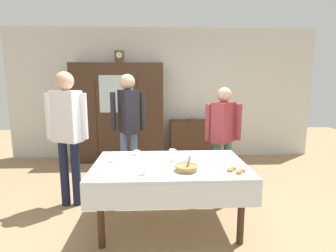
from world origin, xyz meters
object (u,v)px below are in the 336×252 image
Objects in this scene: tea_cup_far_left at (172,152)px; pastry_plate at (236,171)px; spoon_center at (220,155)px; tea_cup_mid_left at (174,160)px; dining_table at (170,173)px; tea_cup_center at (188,159)px; bread_basket at (186,168)px; wall_cabinet at (119,113)px; spoon_front_edge at (188,155)px; mantel_clock at (120,57)px; tea_cup_front_edge at (114,160)px; book_stack at (193,119)px; person_near_right_end at (128,119)px; tea_cup_far_right at (137,153)px; bookshelf_low at (193,139)px; person_behind_table_left at (223,131)px; tea_cup_back_edge at (145,172)px; person_beside_shelf at (67,125)px.

tea_cup_far_left reaches higher than pastry_plate.
tea_cup_far_left is 1.09× the size of spoon_center.
dining_table is at bearing -118.04° from tea_cup_mid_left.
tea_cup_center is 0.54× the size of bread_basket.
tea_cup_far_left is (0.95, -2.19, -0.23)m from wall_cabinet.
tea_cup_far_left is 0.19m from spoon_front_edge.
bread_basket is at bearing -98.28° from spoon_front_edge.
tea_cup_far_left is (0.90, -2.19, -1.33)m from mantel_clock.
tea_cup_front_edge reaches higher than spoon_front_edge.
dining_table is 6.94× the size of mantel_clock.
book_stack is 1.72× the size of tea_cup_far_left.
person_near_right_end reaches higher than book_stack.
spoon_center is (0.59, 0.23, -0.02)m from tea_cup_mid_left.
tea_cup_mid_left reaches higher than pastry_plate.
tea_cup_center is at bearing -0.31° from tea_cup_front_edge.
tea_cup_center is 0.17m from tea_cup_mid_left.
tea_cup_mid_left is 0.32m from bread_basket.
tea_cup_far_right is at bearing 178.46° from spoon_front_edge.
spoon_center is (0.00, -2.32, 0.32)m from bookshelf_low.
spoon_front_edge is at bearing -99.68° from bookshelf_low.
spoon_front_edge is (0.86, 0.23, -0.02)m from tea_cup_front_edge.
person_behind_table_left is at bearing -84.06° from book_stack.
pastry_plate is at bearing -62.77° from mantel_clock.
mantel_clock is at bearing -0.72° from wall_cabinet.
book_stack is 1.88× the size of spoon_center.
tea_cup_far_right is 1.00× the size of tea_cup_far_left.
book_stack is at bearing 1.99° from mantel_clock.
tea_cup_front_edge is (-1.25, -2.52, 0.35)m from bookshelf_low.
wall_cabinet reaches higher than tea_cup_far_left.
book_stack is at bearing 80.60° from bread_basket.
dining_table is 5.95× the size of pastry_plate.
book_stack is 2.32m from spoon_center.
wall_cabinet is at bearing 102.39° from tea_cup_back_edge.
bookshelf_low is at bearing 76.66° from dining_table.
person_beside_shelf reaches higher than person_behind_table_left.
tea_cup_back_edge is 1.09× the size of spoon_front_edge.
mantel_clock is 2.83m from spoon_front_edge.
tea_cup_back_edge is 1.10m from spoon_center.
tea_cup_front_edge is 1.09× the size of spoon_front_edge.
person_behind_table_left is (0.18, -1.75, 0.52)m from bookshelf_low.
person_behind_table_left is at bearing 8.24° from person_beside_shelf.
tea_cup_far_right is 0.65m from tea_cup_center.
person_behind_table_left reaches higher than bread_basket.
bookshelf_low is 8.05× the size of spoon_front_edge.
dining_table is 0.43m from spoon_front_edge.
person_near_right_end is (-0.18, 0.83, 0.30)m from tea_cup_far_right.
bread_basket reaches higher than bookshelf_low.
tea_cup_back_edge is 0.46× the size of pastry_plate.
tea_cup_back_edge reaches higher than pastry_plate.
tea_cup_mid_left is at bearing -70.38° from mantel_clock.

